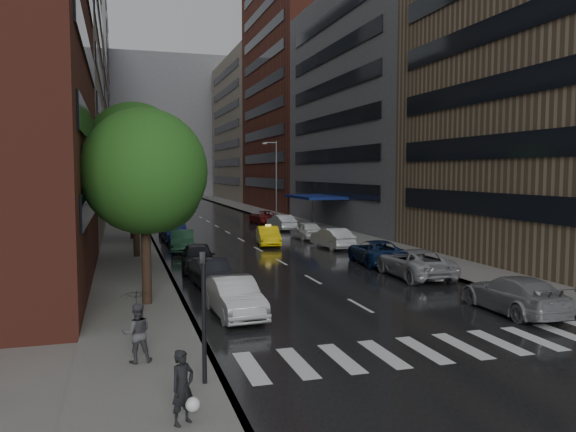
{
  "coord_description": "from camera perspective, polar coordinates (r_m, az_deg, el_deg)",
  "views": [
    {
      "loc": [
        -9.63,
        -17.37,
        5.63
      ],
      "look_at": [
        0.0,
        14.5,
        3.0
      ],
      "focal_mm": 35.0,
      "sensor_mm": 36.0,
      "label": 1
    }
  ],
  "objects": [
    {
      "name": "parked_cars_right",
      "position": [
        40.04,
        5.38,
        -2.51
      ],
      "size": [
        2.96,
        45.55,
        1.55
      ],
      "color": "gray",
      "rests_on": "ground"
    },
    {
      "name": "sidewalk_right",
      "position": [
        70.12,
        -1.35,
        -0.02
      ],
      "size": [
        4.0,
        140.0,
        0.15
      ],
      "primitive_type": "cube",
      "color": "gray",
      "rests_on": "ground"
    },
    {
      "name": "taxi",
      "position": [
        42.96,
        -2.03,
        -2.03
      ],
      "size": [
        2.18,
        4.61,
        1.46
      ],
      "primitive_type": "imported",
      "rotation": [
        0.0,
        0.0,
        -0.15
      ],
      "color": "yellow",
      "rests_on": "ground"
    },
    {
      "name": "awning",
      "position": [
        55.64,
        2.75,
        1.94
      ],
      "size": [
        4.0,
        8.0,
        3.12
      ],
      "color": "navy",
      "rests_on": "sidewalk_right"
    },
    {
      "name": "tree_near",
      "position": [
        23.76,
        -14.37,
        4.38
      ],
      "size": [
        5.17,
        5.17,
        8.24
      ],
      "color": "#382619",
      "rests_on": "ground"
    },
    {
      "name": "parked_cars_left",
      "position": [
        37.2,
        -10.15,
        -3.08
      ],
      "size": [
        2.29,
        35.08,
        1.59
      ],
      "color": "#BDBDBD",
      "rests_on": "ground"
    },
    {
      "name": "sidewalk_left",
      "position": [
        67.6,
        -16.22,
        -0.37
      ],
      "size": [
        4.0,
        140.0,
        0.15
      ],
      "primitive_type": "cube",
      "color": "gray",
      "rests_on": "ground"
    },
    {
      "name": "street_lamp_left",
      "position": [
        47.42,
        -14.53,
        3.48
      ],
      "size": [
        1.74,
        0.22,
        9.0
      ],
      "color": "gray",
      "rests_on": "sidewalk_left"
    },
    {
      "name": "crosswalk",
      "position": [
        19.09,
        15.46,
        -12.77
      ],
      "size": [
        13.15,
        2.8,
        0.01
      ],
      "color": "silver",
      "rests_on": "ground"
    },
    {
      "name": "buildings_left",
      "position": [
        77.05,
        -21.12,
        11.95
      ],
      "size": [
        8.0,
        108.0,
        38.0
      ],
      "color": "maroon",
      "rests_on": "ground"
    },
    {
      "name": "ped_bag_walker",
      "position": [
        12.93,
        -10.58,
        -16.84
      ],
      "size": [
        0.72,
        0.66,
        1.64
      ],
      "color": "black",
      "rests_on": "sidewalk_left"
    },
    {
      "name": "ped_black_umbrella",
      "position": [
        16.93,
        -15.12,
        -10.19
      ],
      "size": [
        0.96,
        0.98,
        2.09
      ],
      "color": "#444348",
      "rests_on": "sidewalk_left"
    },
    {
      "name": "tree_mid",
      "position": [
        37.46,
        -15.32,
        6.29
      ],
      "size": [
        6.32,
        6.32,
        10.07
      ],
      "color": "#382619",
      "rests_on": "ground"
    },
    {
      "name": "traffic_light",
      "position": [
        14.75,
        -8.55,
        -8.88
      ],
      "size": [
        0.18,
        0.15,
        3.45
      ],
      "color": "black",
      "rests_on": "sidewalk_left"
    },
    {
      "name": "road",
      "position": [
        68.29,
        -8.64,
        -0.26
      ],
      "size": [
        14.0,
        140.0,
        0.01
      ],
      "primitive_type": "cube",
      "color": "black",
      "rests_on": "ground"
    },
    {
      "name": "buildings_right",
      "position": [
        78.62,
        1.6,
        11.39
      ],
      "size": [
        8.05,
        109.1,
        36.0
      ],
      "color": "#937A5B",
      "rests_on": "ground"
    },
    {
      "name": "ground",
      "position": [
        20.65,
        11.96,
        -11.41
      ],
      "size": [
        220.0,
        220.0,
        0.0
      ],
      "primitive_type": "plane",
      "color": "gray",
      "rests_on": "ground"
    },
    {
      "name": "building_far",
      "position": [
        136.11,
        -12.85,
        8.78
      ],
      "size": [
        40.0,
        14.0,
        32.0
      ],
      "primitive_type": "cube",
      "color": "slate",
      "rests_on": "ground"
    },
    {
      "name": "tree_far",
      "position": [
        47.57,
        -15.62,
        4.58
      ],
      "size": [
        5.34,
        5.34,
        8.51
      ],
      "color": "#382619",
      "rests_on": "ground"
    },
    {
      "name": "street_lamp_right",
      "position": [
        64.75,
        -1.27,
        3.86
      ],
      "size": [
        1.74,
        0.22,
        9.0
      ],
      "color": "gray",
      "rests_on": "sidewalk_right"
    }
  ]
}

